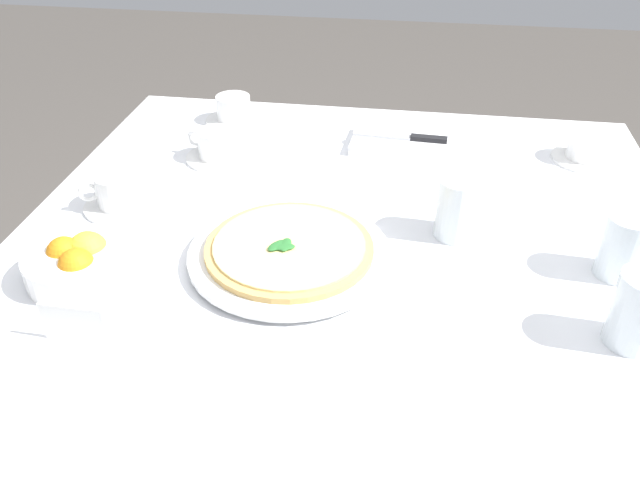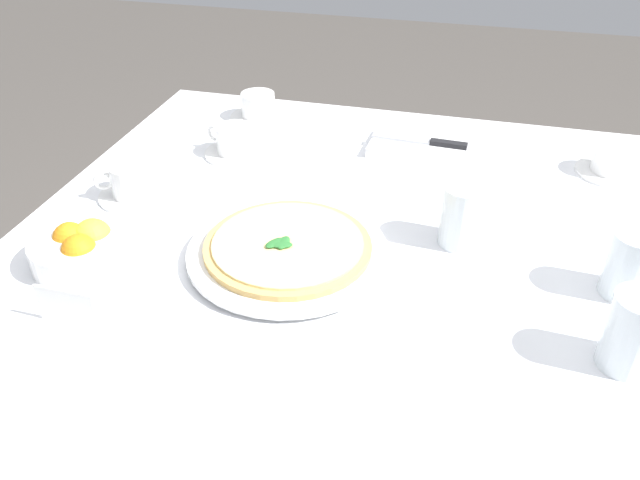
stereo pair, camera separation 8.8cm
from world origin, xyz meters
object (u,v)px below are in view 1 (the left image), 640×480
Objects in this scene: coffee_cup_near_left at (234,110)px; water_glass_far_left at (623,250)px; napkin_folded at (405,143)px; pizza_plate at (290,254)px; water_glass_near_right at (457,212)px; citrus_bowl at (77,262)px; dinner_knife at (404,137)px; menu_card at (74,324)px; coffee_cup_left_edge at (217,146)px; coffee_cup_back_corner at (587,147)px; coffee_cup_far_right at (118,193)px; pizza at (289,247)px; water_glass_center_back at (637,315)px.

coffee_cup_near_left is 1.31× the size of water_glass_far_left.
coffee_cup_near_left reaches higher than napkin_folded.
pizza_plate is 0.56m from coffee_cup_near_left.
water_glass_near_right is at bearing 110.11° from napkin_folded.
water_glass_near_right is at bearing -160.21° from citrus_bowl.
menu_card reaches higher than dinner_knife.
coffee_cup_left_edge is (-0.01, 0.19, 0.00)m from coffee_cup_near_left.
water_glass_far_left is at bearing 86.51° from coffee_cup_back_corner.
coffee_cup_far_right reaches higher than menu_card.
pizza is 0.35m from coffee_cup_far_right.
coffee_cup_back_corner reaches higher than dinner_knife.
dinner_knife is at bearing 0.06° from napkin_folded.
pizza is at bearing 53.34° from pizza_plate.
water_glass_center_back is at bearing 138.54° from coffee_cup_near_left.
coffee_cup_far_right is 0.87× the size of citrus_bowl.
coffee_cup_back_corner is 0.98m from citrus_bowl.
citrus_bowl is at bearing 77.02° from coffee_cup_left_edge.
coffee_cup_near_left is 0.75m from coffee_cup_back_corner.
coffee_cup_left_edge is at bearing -21.81° from water_glass_far_left.
dinner_knife is 1.31× the size of citrus_bowl.
napkin_folded is at bearing -0.33° from coffee_cup_back_corner.
coffee_cup_back_corner is at bearing -129.95° from water_glass_near_right.
citrus_bowl reaches higher than menu_card.
napkin_folded reaches higher than pizza_plate.
citrus_bowl is at bearing 116.13° from menu_card.
water_glass_near_right is 0.60m from citrus_bowl.
water_glass_center_back is at bearing 123.95° from dinner_knife.
coffee_cup_left_edge is at bearing -57.01° from pizza_plate.
coffee_cup_back_corner is at bearing -93.49° from water_glass_far_left.
coffee_cup_near_left is at bearing -7.96° from napkin_folded.
coffee_cup_near_left is 0.39m from dinner_knife.
napkin_folded is 0.77m from menu_card.
water_glass_near_right is (-0.59, 0.00, 0.02)m from coffee_cup_far_right.
napkin_folded is (-0.16, -0.43, -0.01)m from pizza.
napkin_folded is at bearing -147.15° from coffee_cup_far_right.
water_glass_far_left reaches higher than coffee_cup_near_left.
water_glass_far_left reaches higher than pizza_plate.
water_glass_near_right is 0.97× the size of water_glass_center_back.
water_glass_far_left is 0.16m from water_glass_center_back.
coffee_cup_far_right is 1.21× the size of water_glass_center_back.
pizza is 2.53× the size of water_glass_near_right.
water_glass_near_right is at bearing -16.67° from water_glass_far_left.
napkin_folded is (-0.16, -0.43, -0.00)m from pizza_plate.
coffee_cup_left_edge is (-0.12, -0.21, -0.00)m from coffee_cup_far_right.
coffee_cup_back_corner is (-0.85, -0.32, -0.00)m from coffee_cup_far_right.
menu_card is (-0.06, 0.13, 0.00)m from citrus_bowl.
coffee_cup_left_edge is at bearing -102.98° from citrus_bowl.
water_glass_center_back reaches higher than coffee_cup_back_corner.
pizza_plate is at bearing 23.59° from water_glass_near_right.
coffee_cup_far_right is 0.99× the size of coffee_cup_left_edge.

